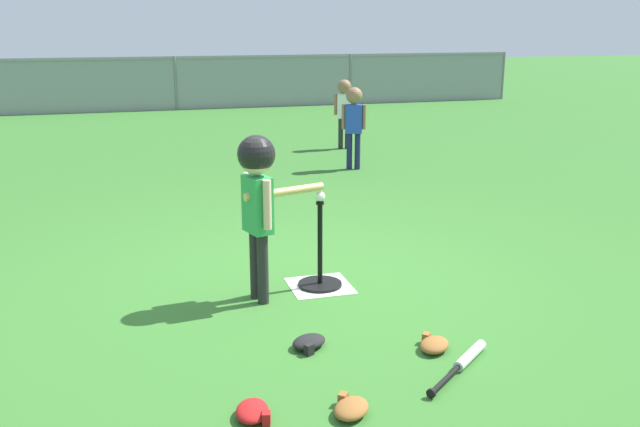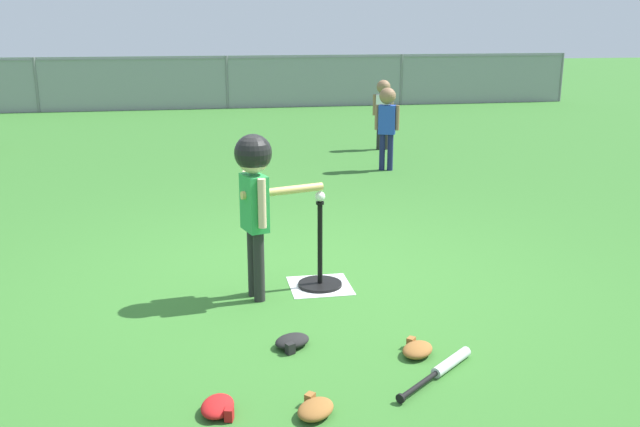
# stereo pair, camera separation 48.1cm
# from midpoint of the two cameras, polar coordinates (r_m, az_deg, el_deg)

# --- Properties ---
(ground_plane) EXTENTS (60.00, 60.00, 0.00)m
(ground_plane) POSITION_cam_midpoint_polar(r_m,az_deg,el_deg) (5.18, -4.12, -5.65)
(ground_plane) COLOR #336B28
(home_plate) EXTENTS (0.44, 0.44, 0.01)m
(home_plate) POSITION_cam_midpoint_polar(r_m,az_deg,el_deg) (5.08, -2.72, -5.98)
(home_plate) COLOR white
(home_plate) RESTS_ON ground_plane
(batting_tee) EXTENTS (0.32, 0.32, 0.64)m
(batting_tee) POSITION_cam_midpoint_polar(r_m,az_deg,el_deg) (5.05, -2.73, -4.98)
(batting_tee) COLOR black
(batting_tee) RESTS_ON ground_plane
(baseball_on_tee) EXTENTS (0.07, 0.07, 0.07)m
(baseball_on_tee) POSITION_cam_midpoint_polar(r_m,az_deg,el_deg) (4.88, -2.82, 1.37)
(baseball_on_tee) COLOR white
(baseball_on_tee) RESTS_ON batting_tee
(batter_child) EXTENTS (0.62, 0.33, 1.15)m
(batter_child) POSITION_cam_midpoint_polar(r_m,az_deg,el_deg) (4.63, -8.08, 2.33)
(batter_child) COLOR #262626
(batter_child) RESTS_ON ground_plane
(fielder_near_left) EXTENTS (0.29, 0.21, 1.04)m
(fielder_near_left) POSITION_cam_midpoint_polar(r_m,az_deg,el_deg) (10.51, 0.69, 8.94)
(fielder_near_left) COLOR #262626
(fielder_near_left) RESTS_ON ground_plane
(fielder_deep_right) EXTENTS (0.30, 0.21, 1.06)m
(fielder_deep_right) POSITION_cam_midpoint_polar(r_m,az_deg,el_deg) (8.99, 1.26, 7.93)
(fielder_deep_right) COLOR #191E4C
(fielder_deep_right) RESTS_ON ground_plane
(spare_bat_silver) EXTENTS (0.56, 0.48, 0.06)m
(spare_bat_silver) POSITION_cam_midpoint_polar(r_m,az_deg,el_deg) (4.01, 8.43, -11.91)
(spare_bat_silver) COLOR silver
(spare_bat_silver) RESTS_ON ground_plane
(glove_by_plate) EXTENTS (0.26, 0.27, 0.07)m
(glove_by_plate) POSITION_cam_midpoint_polar(r_m,az_deg,el_deg) (3.52, -1.49, -15.79)
(glove_by_plate) COLOR brown
(glove_by_plate) RESTS_ON ground_plane
(glove_near_bats) EXTENTS (0.21, 0.25, 0.07)m
(glove_near_bats) POSITION_cam_midpoint_polar(r_m,az_deg,el_deg) (3.54, -9.58, -15.83)
(glove_near_bats) COLOR #B21919
(glove_near_bats) RESTS_ON ground_plane
(glove_tossed_aside) EXTENTS (0.27, 0.27, 0.07)m
(glove_tossed_aside) POSITION_cam_midpoint_polar(r_m,az_deg,el_deg) (4.15, 6.05, -10.73)
(glove_tossed_aside) COLOR brown
(glove_tossed_aside) RESTS_ON ground_plane
(glove_outfield_drop) EXTENTS (0.27, 0.25, 0.07)m
(glove_outfield_drop) POSITION_cam_midpoint_polar(r_m,az_deg,el_deg) (4.17, -4.27, -10.57)
(glove_outfield_drop) COLOR black
(glove_outfield_drop) RESTS_ON ground_plane
(outfield_fence) EXTENTS (16.06, 0.06, 1.15)m
(outfield_fence) POSITION_cam_midpoint_polar(r_m,az_deg,el_deg) (15.69, -12.67, 10.54)
(outfield_fence) COLOR slate
(outfield_fence) RESTS_ON ground_plane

